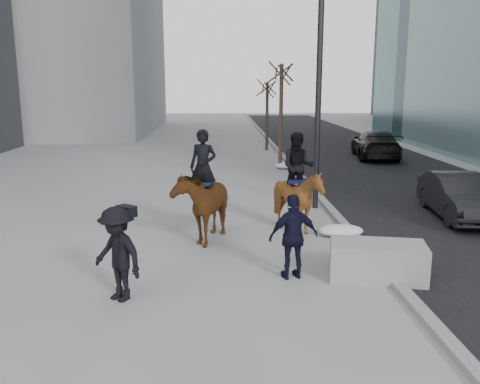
{
  "coord_description": "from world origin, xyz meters",
  "views": [
    {
      "loc": [
        -0.46,
        -10.03,
        3.9
      ],
      "look_at": [
        0.0,
        1.2,
        1.5
      ],
      "focal_mm": 38.0,
      "sensor_mm": 36.0,
      "label": 1
    }
  ],
  "objects_px": {
    "mounted_left": "(203,199)",
    "mounted_right": "(298,193)",
    "planter": "(377,261)",
    "car_near": "(459,196)"
  },
  "relations": [
    {
      "from": "mounted_left",
      "to": "mounted_right",
      "type": "bearing_deg",
      "value": 11.62
    },
    {
      "from": "planter",
      "to": "mounted_right",
      "type": "height_order",
      "value": "mounted_right"
    },
    {
      "from": "planter",
      "to": "mounted_right",
      "type": "bearing_deg",
      "value": 107.87
    },
    {
      "from": "planter",
      "to": "mounted_left",
      "type": "xyz_separation_m",
      "value": [
        -3.6,
        2.93,
        0.66
      ]
    },
    {
      "from": "mounted_left",
      "to": "car_near",
      "type": "bearing_deg",
      "value": 13.41
    },
    {
      "from": "planter",
      "to": "car_near",
      "type": "xyz_separation_m",
      "value": [
        3.88,
        4.71,
        0.27
      ]
    },
    {
      "from": "mounted_left",
      "to": "mounted_right",
      "type": "height_order",
      "value": "mounted_left"
    },
    {
      "from": "car_near",
      "to": "mounted_left",
      "type": "relative_size",
      "value": 1.42
    },
    {
      "from": "mounted_left",
      "to": "mounted_right",
      "type": "relative_size",
      "value": 1.05
    },
    {
      "from": "planter",
      "to": "car_near",
      "type": "height_order",
      "value": "car_near"
    }
  ]
}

